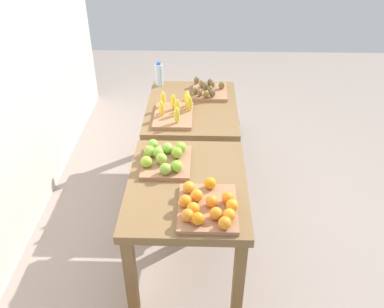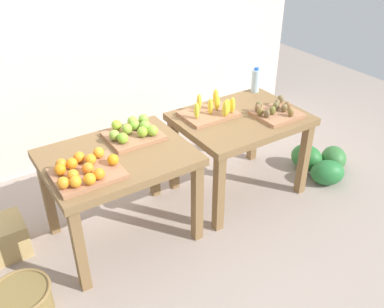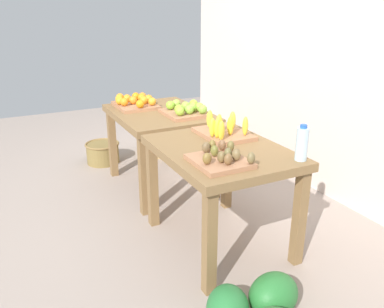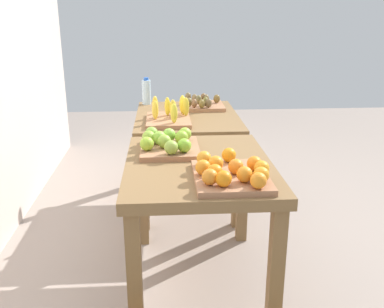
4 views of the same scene
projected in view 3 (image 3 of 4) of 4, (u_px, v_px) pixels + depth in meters
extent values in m
plane|color=gray|center=(186.00, 210.00, 3.49)|extent=(8.00, 8.00, 0.00)
cube|color=beige|center=(323.00, 25.00, 3.54)|extent=(4.40, 0.12, 3.00)
cube|color=brown|center=(160.00, 115.00, 3.71)|extent=(1.04, 0.80, 0.06)
cube|color=brown|center=(112.00, 144.00, 4.09)|extent=(0.07, 0.07, 0.69)
cube|color=brown|center=(144.00, 176.00, 3.31)|extent=(0.07, 0.07, 0.69)
cube|color=brown|center=(173.00, 135.00, 4.37)|extent=(0.07, 0.07, 0.69)
cube|color=brown|center=(215.00, 163.00, 3.60)|extent=(0.07, 0.07, 0.69)
cube|color=brown|center=(221.00, 152.00, 2.77)|extent=(1.04, 0.80, 0.06)
cube|color=brown|center=(153.00, 185.00, 3.15)|extent=(0.07, 0.07, 0.69)
cube|color=brown|center=(209.00, 244.00, 2.38)|extent=(0.07, 0.07, 0.69)
cube|color=brown|center=(227.00, 170.00, 3.43)|extent=(0.07, 0.07, 0.69)
cube|color=brown|center=(299.00, 218.00, 2.66)|extent=(0.07, 0.07, 0.69)
cube|color=#A7724F|center=(136.00, 105.00, 3.87)|extent=(0.44, 0.36, 0.03)
sphere|color=orange|center=(127.00, 98.00, 3.92)|extent=(0.09, 0.09, 0.08)
sphere|color=orange|center=(142.00, 98.00, 3.94)|extent=(0.11, 0.11, 0.08)
sphere|color=orange|center=(140.00, 104.00, 3.69)|extent=(0.11, 0.11, 0.08)
sphere|color=orange|center=(120.00, 97.00, 3.96)|extent=(0.10, 0.10, 0.08)
sphere|color=orange|center=(133.00, 100.00, 3.84)|extent=(0.11, 0.11, 0.08)
sphere|color=orange|center=(120.00, 101.00, 3.82)|extent=(0.09, 0.09, 0.08)
sphere|color=orange|center=(136.00, 96.00, 4.00)|extent=(0.11, 0.11, 0.08)
sphere|color=orange|center=(142.00, 96.00, 4.00)|extent=(0.10, 0.10, 0.08)
sphere|color=orange|center=(144.00, 100.00, 3.83)|extent=(0.09, 0.09, 0.08)
sphere|color=orange|center=(119.00, 99.00, 3.90)|extent=(0.10, 0.10, 0.08)
sphere|color=orange|center=(124.00, 102.00, 3.77)|extent=(0.09, 0.09, 0.08)
sphere|color=orange|center=(149.00, 99.00, 3.91)|extent=(0.09, 0.09, 0.08)
sphere|color=orange|center=(152.00, 101.00, 3.79)|extent=(0.11, 0.11, 0.08)
cube|color=#A7724F|center=(184.00, 113.00, 3.59)|extent=(0.40, 0.34, 0.03)
sphere|color=#88C13E|center=(189.00, 110.00, 3.48)|extent=(0.09, 0.09, 0.08)
sphere|color=#86BE3A|center=(192.00, 107.00, 3.56)|extent=(0.11, 0.11, 0.08)
sphere|color=#90B33C|center=(186.00, 106.00, 3.61)|extent=(0.11, 0.11, 0.08)
sphere|color=#8FBD37|center=(180.00, 111.00, 3.43)|extent=(0.09, 0.09, 0.08)
sphere|color=#96C131|center=(194.00, 104.00, 3.69)|extent=(0.09, 0.09, 0.08)
sphere|color=#83C132|center=(170.00, 105.00, 3.64)|extent=(0.10, 0.10, 0.08)
sphere|color=#8EB639|center=(199.00, 107.00, 3.57)|extent=(0.10, 0.10, 0.08)
sphere|color=#8EB03F|center=(176.00, 104.00, 3.70)|extent=(0.11, 0.11, 0.08)
sphere|color=#8AB62F|center=(179.00, 109.00, 3.50)|extent=(0.09, 0.09, 0.08)
sphere|color=#82B33D|center=(203.00, 109.00, 3.49)|extent=(0.11, 0.11, 0.08)
cube|color=#A7724F|center=(223.00, 134.00, 3.01)|extent=(0.44, 0.32, 0.03)
ellipsoid|color=yellow|center=(230.00, 126.00, 2.91)|extent=(0.06, 0.06, 0.14)
ellipsoid|color=yellow|center=(217.00, 129.00, 2.85)|extent=(0.06, 0.05, 0.14)
ellipsoid|color=yellow|center=(245.00, 126.00, 2.90)|extent=(0.07, 0.06, 0.14)
ellipsoid|color=yellow|center=(221.00, 130.00, 2.80)|extent=(0.05, 0.05, 0.14)
ellipsoid|color=yellow|center=(219.00, 123.00, 2.97)|extent=(0.04, 0.05, 0.14)
ellipsoid|color=yellow|center=(232.00, 120.00, 3.05)|extent=(0.06, 0.07, 0.14)
ellipsoid|color=yellow|center=(212.00, 128.00, 2.87)|extent=(0.05, 0.06, 0.14)
ellipsoid|color=yellow|center=(210.00, 119.00, 3.09)|extent=(0.05, 0.06, 0.14)
cube|color=#A7724F|center=(219.00, 161.00, 2.48)|extent=(0.36, 0.32, 0.03)
ellipsoid|color=brown|center=(228.00, 159.00, 2.37)|extent=(0.07, 0.07, 0.07)
ellipsoid|color=brown|center=(251.00, 158.00, 2.39)|extent=(0.07, 0.07, 0.07)
ellipsoid|color=brown|center=(222.00, 145.00, 2.61)|extent=(0.06, 0.05, 0.07)
ellipsoid|color=brown|center=(221.00, 157.00, 2.41)|extent=(0.06, 0.05, 0.07)
ellipsoid|color=brown|center=(236.00, 155.00, 2.44)|extent=(0.07, 0.07, 0.07)
ellipsoid|color=brown|center=(214.00, 151.00, 2.51)|extent=(0.06, 0.05, 0.07)
ellipsoid|color=brown|center=(207.00, 159.00, 2.38)|extent=(0.05, 0.06, 0.07)
ellipsoid|color=brown|center=(231.00, 146.00, 2.59)|extent=(0.07, 0.07, 0.07)
ellipsoid|color=brown|center=(212.00, 145.00, 2.61)|extent=(0.07, 0.07, 0.07)
ellipsoid|color=brown|center=(206.00, 147.00, 2.57)|extent=(0.05, 0.06, 0.07)
ellipsoid|color=brown|center=(228.00, 154.00, 2.46)|extent=(0.07, 0.07, 0.07)
cylinder|color=silver|center=(302.00, 144.00, 2.51)|extent=(0.08, 0.08, 0.21)
cylinder|color=blue|center=(304.00, 126.00, 2.47)|extent=(0.04, 0.04, 0.02)
ellipsoid|color=#297130|center=(273.00, 295.00, 2.28)|extent=(0.31, 0.36, 0.25)
cylinder|color=olive|center=(103.00, 153.00, 4.50)|extent=(0.35, 0.35, 0.22)
torus|color=olive|center=(102.00, 144.00, 4.47)|extent=(0.38, 0.38, 0.02)
cube|color=tan|center=(156.00, 142.00, 4.78)|extent=(0.40, 0.30, 0.28)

